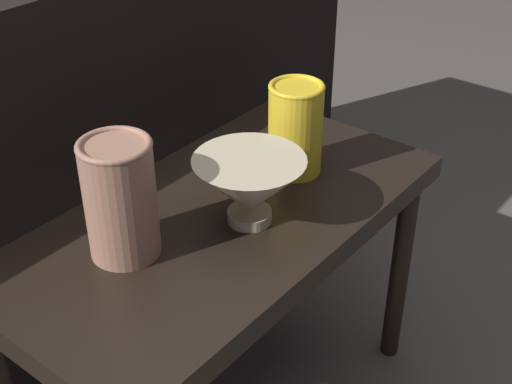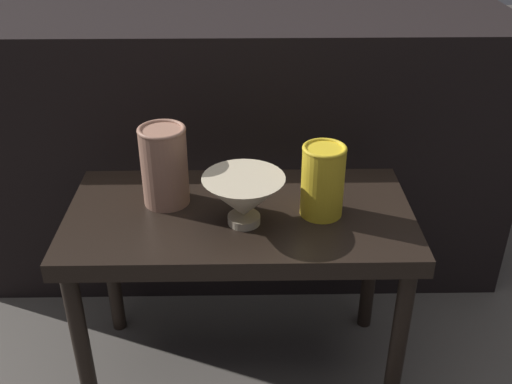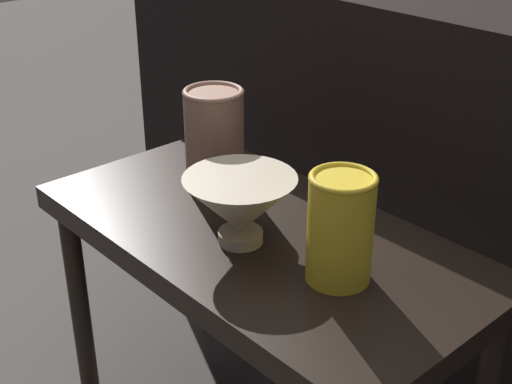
% 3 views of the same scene
% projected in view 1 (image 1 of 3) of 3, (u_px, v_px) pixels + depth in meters
% --- Properties ---
extents(table, '(0.74, 0.38, 0.46)m').
position_uv_depth(table, '(223.00, 242.00, 1.13)').
color(table, black).
rests_on(table, ground_plane).
extents(couch_backdrop, '(1.49, 0.50, 0.76)m').
position_uv_depth(couch_backdrop, '(23.00, 154.00, 1.42)').
color(couch_backdrop, black).
rests_on(couch_backdrop, ground_plane).
extents(bowl, '(0.17, 0.17, 0.11)m').
position_uv_depth(bowl, '(249.00, 187.00, 1.05)').
color(bowl, '#C1B293').
rests_on(bowl, table).
extents(vase_textured_left, '(0.10, 0.10, 0.18)m').
position_uv_depth(vase_textured_left, '(120.00, 198.00, 0.97)').
color(vase_textured_left, '#996B56').
rests_on(vase_textured_left, table).
extents(vase_colorful_right, '(0.09, 0.09, 0.16)m').
position_uv_depth(vase_colorful_right, '(295.00, 127.00, 1.16)').
color(vase_colorful_right, gold).
rests_on(vase_colorful_right, table).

